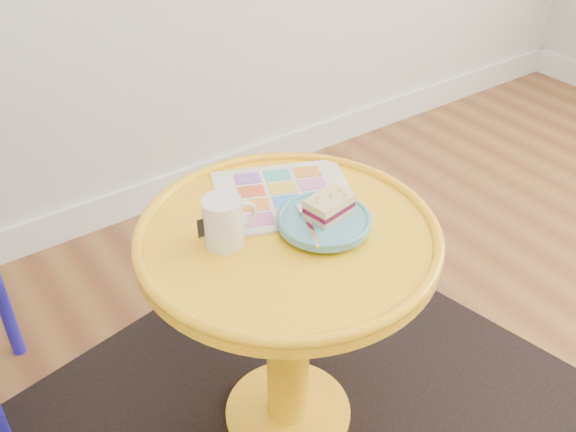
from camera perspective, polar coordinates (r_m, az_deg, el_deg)
rug at (r=1.69m, az=-0.00°, el=-17.26°), size 1.48×1.33×0.01m
side_table at (r=1.39m, az=-0.00°, el=-6.86°), size 0.61×0.61×0.58m
newspaper at (r=1.38m, az=-0.30°, el=1.83°), size 0.37×0.34×0.01m
mug at (r=1.23m, az=-5.72°, el=-0.39°), size 0.11×0.08×0.10m
plate at (r=1.28m, az=3.24°, el=-0.47°), size 0.19×0.19×0.02m
cake_slice at (r=1.28m, az=3.68°, el=0.90°), size 0.10×0.08×0.04m
fork at (r=1.26m, az=1.82°, el=-0.59°), size 0.07×0.14×0.00m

